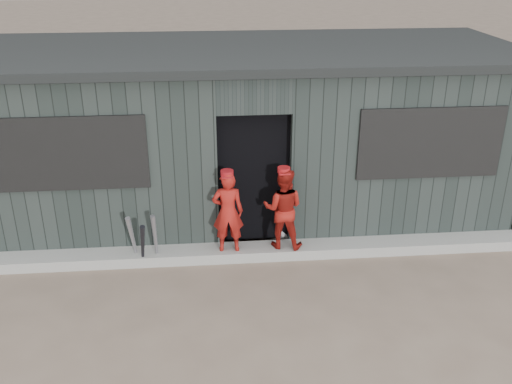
{
  "coord_description": "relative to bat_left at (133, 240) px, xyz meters",
  "views": [
    {
      "loc": [
        -0.61,
        -5.11,
        4.09
      ],
      "look_at": [
        0.0,
        1.8,
        1.0
      ],
      "focal_mm": 40.0,
      "sensor_mm": 36.0,
      "label": 1
    }
  ],
  "objects": [
    {
      "name": "bat_right",
      "position": [
        0.14,
        -0.11,
        -0.04
      ],
      "size": [
        0.15,
        0.32,
        0.71
      ],
      "primitive_type": "cone",
      "rotation": [
        0.35,
        0.0,
        0.28
      ],
      "color": "black",
      "rests_on": "ground"
    },
    {
      "name": "bat_left",
      "position": [
        0.0,
        0.0,
        0.0
      ],
      "size": [
        0.13,
        0.31,
        0.78
      ],
      "primitive_type": "cone",
      "rotation": [
        0.31,
        0.0,
        -0.19
      ],
      "color": "gray",
      "rests_on": "ground"
    },
    {
      "name": "bat_mid",
      "position": [
        0.3,
        -0.0,
        -0.01
      ],
      "size": [
        0.08,
        0.2,
        0.77
      ],
      "primitive_type": "cone",
      "rotation": [
        0.16,
        0.0,
        -0.08
      ],
      "color": "gray",
      "rests_on": "ground"
    },
    {
      "name": "dugout",
      "position": [
        1.67,
        1.77,
        0.9
      ],
      "size": [
        8.3,
        3.3,
        2.62
      ],
      "color": "black",
      "rests_on": "ground"
    },
    {
      "name": "curb",
      "position": [
        1.67,
        0.08,
        -0.32
      ],
      "size": [
        8.0,
        0.36,
        0.15
      ],
      "primitive_type": "cube",
      "color": "gray",
      "rests_on": "ground"
    },
    {
      "name": "player_red_right",
      "position": [
        2.04,
        0.1,
        0.33
      ],
      "size": [
        0.65,
        0.56,
        1.15
      ],
      "primitive_type": "imported",
      "rotation": [
        0.0,
        0.0,
        2.9
      ],
      "color": "maroon",
      "rests_on": "curb"
    },
    {
      "name": "ground",
      "position": [
        1.67,
        -1.74,
        -0.39
      ],
      "size": [
        80.0,
        80.0,
        0.0
      ],
      "primitive_type": "plane",
      "color": "brown",
      "rests_on": "ground"
    },
    {
      "name": "player_red_left",
      "position": [
        1.29,
        0.04,
        0.34
      ],
      "size": [
        0.43,
        0.29,
        1.16
      ],
      "primitive_type": "imported",
      "rotation": [
        0.0,
        0.0,
        3.11
      ],
      "color": "maroon",
      "rests_on": "curb"
    },
    {
      "name": "player_grey_back",
      "position": [
        2.14,
        0.58,
        0.18
      ],
      "size": [
        0.67,
        0.58,
        1.15
      ],
      "primitive_type": "imported",
      "rotation": [
        0.0,
        0.0,
        3.6
      ],
      "color": "#B8B8B8",
      "rests_on": "ground"
    }
  ]
}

